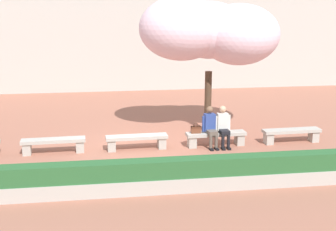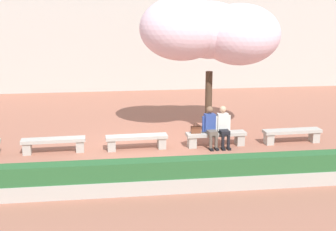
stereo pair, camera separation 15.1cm
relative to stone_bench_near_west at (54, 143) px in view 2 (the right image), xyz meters
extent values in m
plane|color=#9E604C|center=(2.52, 0.00, -0.31)|extent=(100.00, 100.00, 0.00)
cube|color=#ADA89E|center=(0.00, 0.00, 0.09)|extent=(1.91, 0.48, 0.10)
cube|color=#ADA89E|center=(-0.78, -0.02, -0.13)|extent=(0.25, 0.35, 0.35)
cube|color=#ADA89E|center=(0.78, 0.02, -0.13)|extent=(0.25, 0.35, 0.35)
cube|color=#ADA89E|center=(2.52, 0.00, 0.09)|extent=(1.91, 0.48, 0.10)
cube|color=#ADA89E|center=(1.73, -0.02, -0.13)|extent=(0.25, 0.35, 0.35)
cube|color=#ADA89E|center=(3.30, 0.02, -0.13)|extent=(0.25, 0.35, 0.35)
cube|color=#ADA89E|center=(5.03, 0.00, 0.09)|extent=(1.91, 0.48, 0.10)
cube|color=#ADA89E|center=(4.25, -0.02, -0.13)|extent=(0.25, 0.35, 0.35)
cube|color=#ADA89E|center=(5.81, 0.02, -0.13)|extent=(0.25, 0.35, 0.35)
cube|color=#ADA89E|center=(7.55, 0.00, 0.09)|extent=(1.91, 0.48, 0.10)
cube|color=#ADA89E|center=(6.77, -0.02, -0.13)|extent=(0.25, 0.35, 0.35)
cube|color=#ADA89E|center=(8.33, 0.02, -0.13)|extent=(0.25, 0.35, 0.35)
cube|color=black|center=(4.78, -0.43, -0.28)|extent=(0.12, 0.23, 0.06)
cylinder|color=brown|center=(4.77, -0.37, -0.07)|extent=(0.10, 0.10, 0.42)
cube|color=black|center=(4.96, -0.41, -0.28)|extent=(0.12, 0.23, 0.06)
cylinder|color=brown|center=(4.95, -0.35, -0.07)|extent=(0.10, 0.10, 0.42)
cube|color=brown|center=(4.84, -0.18, 0.20)|extent=(0.32, 0.43, 0.12)
cube|color=#2D4289|center=(4.82, 0.04, 0.47)|extent=(0.36, 0.25, 0.54)
sphere|color=brown|center=(4.82, 0.04, 0.88)|extent=(0.21, 0.21, 0.21)
cylinder|color=#2D4289|center=(4.61, 0.00, 0.43)|extent=(0.09, 0.09, 0.50)
cylinder|color=#2D4289|center=(5.03, 0.04, 0.43)|extent=(0.09, 0.09, 0.50)
cube|color=black|center=(5.16, -0.42, -0.28)|extent=(0.11, 0.22, 0.06)
cylinder|color=black|center=(5.16, -0.36, -0.07)|extent=(0.10, 0.10, 0.42)
cube|color=black|center=(5.34, -0.42, -0.28)|extent=(0.11, 0.22, 0.06)
cylinder|color=black|center=(5.34, -0.36, -0.07)|extent=(0.10, 0.10, 0.42)
cube|color=black|center=(5.24, -0.18, 0.20)|extent=(0.29, 0.41, 0.12)
cube|color=silver|center=(5.24, 0.04, 0.47)|extent=(0.35, 0.23, 0.54)
sphere|color=tan|center=(5.24, 0.04, 0.88)|extent=(0.21, 0.21, 0.21)
cylinder|color=silver|center=(5.03, 0.01, 0.43)|extent=(0.09, 0.09, 0.50)
cylinder|color=silver|center=(5.45, 0.03, 0.43)|extent=(0.09, 0.09, 0.50)
cube|color=brown|center=(4.37, 0.00, 0.25)|extent=(0.30, 0.14, 0.22)
cube|color=#552C1C|center=(4.37, -0.01, 0.34)|extent=(0.30, 0.15, 0.04)
torus|color=#4A2718|center=(4.37, 0.00, 0.41)|extent=(0.14, 0.02, 0.14)
cylinder|color=#473323|center=(5.16, 1.74, 0.76)|extent=(0.24, 0.24, 2.14)
ellipsoid|color=#F4CCDB|center=(5.16, 1.74, 3.23)|extent=(2.56, 2.28, 1.92)
ellipsoid|color=#F4CCDB|center=(4.19, 1.61, 3.30)|extent=(2.85, 2.49, 2.13)
ellipsoid|color=#F4CCDB|center=(6.13, 1.52, 3.09)|extent=(2.75, 2.66, 2.06)
cube|color=#ADA89E|center=(2.52, -3.40, -0.13)|extent=(15.82, 0.50, 0.36)
cube|color=#285B2D|center=(2.52, -3.40, 0.27)|extent=(15.72, 0.44, 0.44)
camera|label=1|loc=(1.44, -13.86, 4.11)|focal=50.00mm
camera|label=2|loc=(1.59, -13.88, 4.11)|focal=50.00mm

